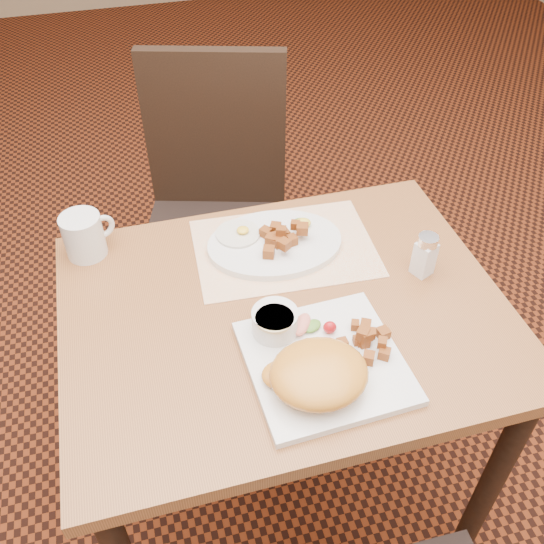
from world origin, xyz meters
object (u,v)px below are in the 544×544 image
at_px(plate_oval, 275,244).
at_px(salt_shaker, 425,254).
at_px(table, 284,342).
at_px(plate_square, 325,362).
at_px(chair_far, 216,203).
at_px(coffee_mug, 84,235).

xyz_separation_m(plate_oval, salt_shaker, (0.28, -0.16, 0.04)).
bearing_deg(table, plate_square, -79.78).
bearing_deg(chair_far, table, 108.58).
height_order(table, coffee_mug, coffee_mug).
height_order(chair_far, salt_shaker, chair_far).
height_order(plate_oval, salt_shaker, salt_shaker).
bearing_deg(coffee_mug, table, -36.59).
bearing_deg(table, plate_oval, 80.98).
height_order(plate_square, coffee_mug, coffee_mug).
xyz_separation_m(chair_far, plate_oval, (0.05, -0.48, 0.22)).
xyz_separation_m(plate_square, plate_oval, (0.00, 0.35, 0.00)).
height_order(chair_far, coffee_mug, chair_far).
relative_size(plate_oval, coffee_mug, 2.63).
bearing_deg(salt_shaker, table, -175.70).
distance_m(plate_square, salt_shaker, 0.34).
relative_size(plate_square, salt_shaker, 2.80).
height_order(salt_shaker, coffee_mug, same).
relative_size(salt_shaker, coffee_mug, 0.86).
distance_m(chair_far, coffee_mug, 0.59).
bearing_deg(coffee_mug, plate_oval, -12.91).
bearing_deg(chair_far, plate_oval, 112.83).
height_order(table, chair_far, chair_far).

